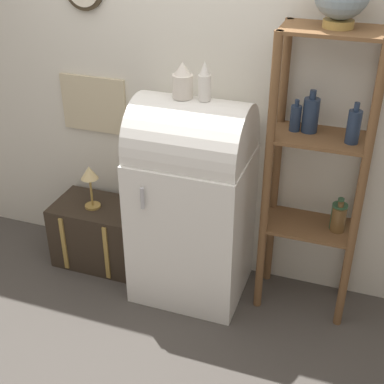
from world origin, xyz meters
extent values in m
plane|color=#4C4742|center=(0.00, 0.00, 0.00)|extent=(12.00, 12.00, 0.00)
cube|color=silver|center=(0.00, 0.58, 1.35)|extent=(7.00, 0.05, 2.70)
cube|color=#C6B793|center=(-0.81, 0.54, 1.13)|extent=(0.48, 0.02, 0.39)
cube|color=white|center=(0.00, 0.25, 0.51)|extent=(0.71, 0.60, 1.02)
cylinder|color=white|center=(0.00, 0.25, 1.08)|extent=(0.69, 0.57, 0.57)
cylinder|color=#B7B7BC|center=(-0.19, -0.07, 0.85)|extent=(0.02, 0.02, 0.14)
cube|color=#33281E|center=(-0.74, 0.31, 0.24)|extent=(0.61, 0.40, 0.47)
cube|color=#AD8942|center=(-0.91, 0.10, 0.24)|extent=(0.03, 0.01, 0.42)
cube|color=#AD8942|center=(-0.57, 0.10, 0.24)|extent=(0.03, 0.01, 0.42)
cylinder|color=brown|center=(0.48, 0.21, 0.90)|extent=(0.05, 0.05, 1.80)
cylinder|color=brown|center=(1.00, 0.21, 0.90)|extent=(0.05, 0.05, 1.80)
cylinder|color=brown|center=(0.48, 0.51, 0.90)|extent=(0.05, 0.05, 1.80)
cylinder|color=brown|center=(1.00, 0.51, 0.90)|extent=(0.05, 0.05, 1.80)
cube|color=brown|center=(0.74, 0.36, 0.59)|extent=(0.55, 0.33, 0.02)
cube|color=brown|center=(0.74, 0.36, 1.19)|extent=(0.55, 0.33, 0.02)
cube|color=brown|center=(0.74, 0.36, 1.79)|extent=(0.55, 0.33, 0.02)
cylinder|color=#335B3D|center=(0.90, 0.37, 0.69)|extent=(0.09, 0.09, 0.17)
cylinder|color=#335B3D|center=(0.90, 0.37, 0.79)|extent=(0.04, 0.04, 0.04)
cylinder|color=#23334C|center=(0.58, 0.39, 1.28)|extent=(0.06, 0.06, 0.15)
cylinder|color=#23334C|center=(0.58, 0.39, 1.37)|extent=(0.03, 0.03, 0.04)
cylinder|color=brown|center=(0.90, 0.35, 0.68)|extent=(0.09, 0.09, 0.16)
cylinder|color=brown|center=(0.90, 0.35, 0.78)|extent=(0.03, 0.03, 0.04)
cylinder|color=#23334C|center=(0.66, 0.40, 1.30)|extent=(0.09, 0.09, 0.20)
cylinder|color=#23334C|center=(0.66, 0.40, 1.42)|extent=(0.04, 0.04, 0.05)
cylinder|color=#23334C|center=(0.90, 0.32, 1.29)|extent=(0.08, 0.08, 0.19)
cylinder|color=#23334C|center=(0.90, 0.32, 1.41)|extent=(0.03, 0.03, 0.05)
cylinder|color=#AD8942|center=(0.75, 0.37, 1.82)|extent=(0.16, 0.16, 0.04)
cylinder|color=silver|center=(-0.06, 0.25, 1.44)|extent=(0.12, 0.12, 0.13)
cone|color=silver|center=(-0.06, 0.25, 1.54)|extent=(0.10, 0.10, 0.07)
cylinder|color=white|center=(0.07, 0.25, 1.44)|extent=(0.07, 0.07, 0.15)
cone|color=white|center=(0.07, 0.25, 1.56)|extent=(0.06, 0.06, 0.08)
cylinder|color=#AD8942|center=(-0.75, 0.28, 0.48)|extent=(0.11, 0.11, 0.02)
cylinder|color=#AD8942|center=(-0.75, 0.28, 0.59)|extent=(0.02, 0.02, 0.21)
cone|color=#DBC184|center=(-0.75, 0.28, 0.74)|extent=(0.12, 0.12, 0.09)
camera|label=1|loc=(0.97, -2.50, 2.44)|focal=50.00mm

